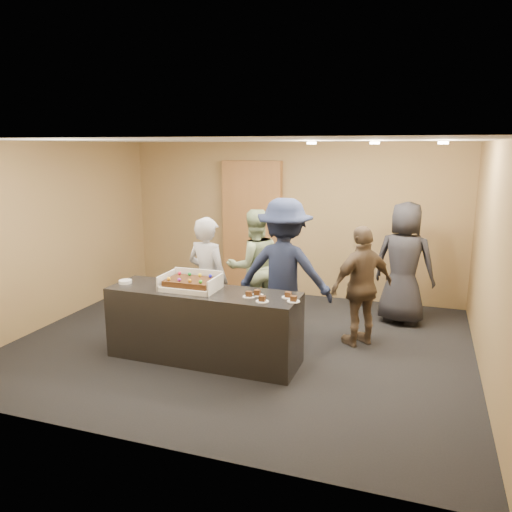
{
  "coord_description": "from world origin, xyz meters",
  "views": [
    {
      "loc": [
        2.26,
        -5.99,
        2.63
      ],
      "look_at": [
        0.21,
        0.0,
        1.23
      ],
      "focal_mm": 35.0,
      "sensor_mm": 36.0,
      "label": 1
    }
  ],
  "objects_px": {
    "sheet_cake": "(191,282)",
    "person_sage_man": "(254,267)",
    "serving_counter": "(204,325)",
    "person_brown_extra": "(362,286)",
    "cake_box": "(192,285)",
    "person_dark_suit": "(404,263)",
    "storage_cabinet": "(252,228)",
    "person_navy_man": "(284,273)",
    "plate_stack": "(125,282)",
    "person_server_grey": "(208,280)"
  },
  "relations": [
    {
      "from": "cake_box",
      "to": "sheet_cake",
      "type": "xyz_separation_m",
      "value": [
        -0.0,
        -0.03,
        0.05
      ]
    },
    {
      "from": "person_dark_suit",
      "to": "sheet_cake",
      "type": "bearing_deg",
      "value": 54.33
    },
    {
      "from": "cake_box",
      "to": "person_navy_man",
      "type": "height_order",
      "value": "person_navy_man"
    },
    {
      "from": "storage_cabinet",
      "to": "sheet_cake",
      "type": "bearing_deg",
      "value": -85.06
    },
    {
      "from": "plate_stack",
      "to": "storage_cabinet",
      "type": "bearing_deg",
      "value": 77.9
    },
    {
      "from": "cake_box",
      "to": "person_sage_man",
      "type": "xyz_separation_m",
      "value": [
        0.3,
        1.49,
        -0.08
      ]
    },
    {
      "from": "cake_box",
      "to": "person_server_grey",
      "type": "distance_m",
      "value": 0.57
    },
    {
      "from": "serving_counter",
      "to": "sheet_cake",
      "type": "distance_m",
      "value": 0.57
    },
    {
      "from": "storage_cabinet",
      "to": "person_navy_man",
      "type": "xyz_separation_m",
      "value": [
        1.23,
        -2.22,
        -0.2
      ]
    },
    {
      "from": "person_navy_man",
      "to": "person_dark_suit",
      "type": "bearing_deg",
      "value": -138.48
    },
    {
      "from": "sheet_cake",
      "to": "person_navy_man",
      "type": "bearing_deg",
      "value": 40.52
    },
    {
      "from": "cake_box",
      "to": "person_dark_suit",
      "type": "distance_m",
      "value": 3.27
    },
    {
      "from": "person_brown_extra",
      "to": "serving_counter",
      "type": "bearing_deg",
      "value": -12.06
    },
    {
      "from": "sheet_cake",
      "to": "cake_box",
      "type": "bearing_deg",
      "value": 89.07
    },
    {
      "from": "serving_counter",
      "to": "cake_box",
      "type": "relative_size",
      "value": 3.49
    },
    {
      "from": "serving_counter",
      "to": "plate_stack",
      "type": "xyz_separation_m",
      "value": [
        -1.09,
        -0.02,
        0.47
      ]
    },
    {
      "from": "person_brown_extra",
      "to": "person_dark_suit",
      "type": "relative_size",
      "value": 0.88
    },
    {
      "from": "person_brown_extra",
      "to": "person_sage_man",
      "type": "bearing_deg",
      "value": -57.45
    },
    {
      "from": "person_brown_extra",
      "to": "person_dark_suit",
      "type": "distance_m",
      "value": 1.18
    },
    {
      "from": "serving_counter",
      "to": "person_server_grey",
      "type": "distance_m",
      "value": 0.74
    },
    {
      "from": "person_sage_man",
      "to": "serving_counter",
      "type": "bearing_deg",
      "value": 48.17
    },
    {
      "from": "plate_stack",
      "to": "person_dark_suit",
      "type": "bearing_deg",
      "value": 33.68
    },
    {
      "from": "cake_box",
      "to": "sheet_cake",
      "type": "relative_size",
      "value": 1.17
    },
    {
      "from": "sheet_cake",
      "to": "person_brown_extra",
      "type": "bearing_deg",
      "value": 30.27
    },
    {
      "from": "cake_box",
      "to": "person_navy_man",
      "type": "distance_m",
      "value": 1.26
    },
    {
      "from": "person_sage_man",
      "to": "person_dark_suit",
      "type": "xyz_separation_m",
      "value": [
        2.13,
        0.69,
        0.06
      ]
    },
    {
      "from": "storage_cabinet",
      "to": "person_brown_extra",
      "type": "xyz_separation_m",
      "value": [
        2.22,
        -1.91,
        -0.38
      ]
    },
    {
      "from": "storage_cabinet",
      "to": "serving_counter",
      "type": "bearing_deg",
      "value": -82.04
    },
    {
      "from": "storage_cabinet",
      "to": "person_navy_man",
      "type": "relative_size",
      "value": 1.2
    },
    {
      "from": "cake_box",
      "to": "person_dark_suit",
      "type": "bearing_deg",
      "value": 41.98
    },
    {
      "from": "person_navy_man",
      "to": "person_dark_suit",
      "type": "height_order",
      "value": "person_navy_man"
    },
    {
      "from": "person_navy_man",
      "to": "person_brown_extra",
      "type": "bearing_deg",
      "value": -164.27
    },
    {
      "from": "cake_box",
      "to": "serving_counter",
      "type": "bearing_deg",
      "value": -8.89
    },
    {
      "from": "person_brown_extra",
      "to": "plate_stack",
      "type": "bearing_deg",
      "value": -22.55
    },
    {
      "from": "serving_counter",
      "to": "person_server_grey",
      "type": "height_order",
      "value": "person_server_grey"
    },
    {
      "from": "person_server_grey",
      "to": "person_brown_extra",
      "type": "relative_size",
      "value": 1.06
    },
    {
      "from": "person_navy_man",
      "to": "person_dark_suit",
      "type": "distance_m",
      "value": 2.02
    },
    {
      "from": "cake_box",
      "to": "person_brown_extra",
      "type": "distance_m",
      "value": 2.25
    },
    {
      "from": "storage_cabinet",
      "to": "person_brown_extra",
      "type": "height_order",
      "value": "storage_cabinet"
    },
    {
      "from": "sheet_cake",
      "to": "person_dark_suit",
      "type": "relative_size",
      "value": 0.32
    },
    {
      "from": "plate_stack",
      "to": "person_brown_extra",
      "type": "distance_m",
      "value": 3.1
    },
    {
      "from": "sheet_cake",
      "to": "person_server_grey",
      "type": "height_order",
      "value": "person_server_grey"
    },
    {
      "from": "sheet_cake",
      "to": "person_brown_extra",
      "type": "height_order",
      "value": "person_brown_extra"
    },
    {
      "from": "serving_counter",
      "to": "plate_stack",
      "type": "relative_size",
      "value": 14.37
    },
    {
      "from": "sheet_cake",
      "to": "person_sage_man",
      "type": "distance_m",
      "value": 1.55
    },
    {
      "from": "person_navy_man",
      "to": "sheet_cake",
      "type": "bearing_deg",
      "value": 38.6
    },
    {
      "from": "person_server_grey",
      "to": "plate_stack",
      "type": "bearing_deg",
      "value": 49.17
    },
    {
      "from": "person_navy_man",
      "to": "storage_cabinet",
      "type": "bearing_deg",
      "value": -62.95
    },
    {
      "from": "person_server_grey",
      "to": "person_sage_man",
      "type": "distance_m",
      "value": 0.99
    },
    {
      "from": "serving_counter",
      "to": "person_brown_extra",
      "type": "xyz_separation_m",
      "value": [
        1.79,
        1.14,
        0.36
      ]
    }
  ]
}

